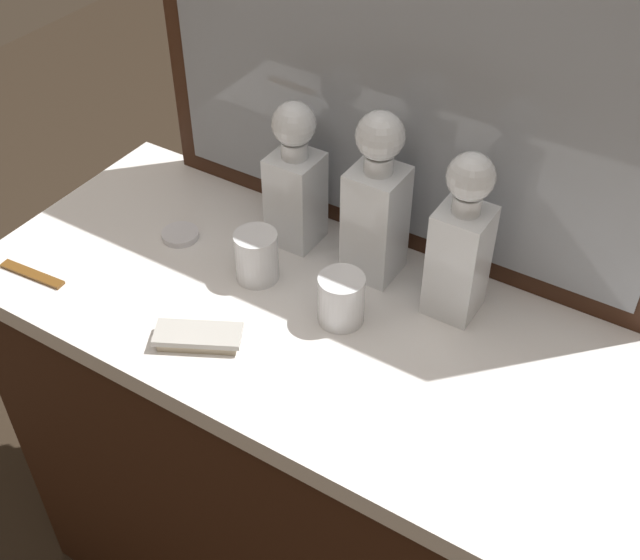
{
  "coord_description": "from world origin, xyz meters",
  "views": [
    {
      "loc": [
        0.52,
        -0.83,
        1.84
      ],
      "look_at": [
        0.0,
        0.0,
        0.99
      ],
      "focal_mm": 45.19,
      "sensor_mm": 36.0,
      "label": 1
    }
  ],
  "objects_px": {
    "crystal_tumbler_left": "(341,301)",
    "silver_brush_left": "(198,337)",
    "crystal_decanter_front": "(460,251)",
    "crystal_decanter_rear": "(376,212)",
    "crystal_decanter_far_left": "(295,188)",
    "porcelain_dish": "(180,235)",
    "tortoiseshell_comb": "(32,274)",
    "crystal_tumbler_center": "(257,258)"
  },
  "relations": [
    {
      "from": "crystal_decanter_front",
      "to": "crystal_tumbler_center",
      "type": "xyz_separation_m",
      "value": [
        -0.33,
        -0.11,
        -0.08
      ]
    },
    {
      "from": "crystal_decanter_rear",
      "to": "silver_brush_left",
      "type": "relative_size",
      "value": 2.09
    },
    {
      "from": "porcelain_dish",
      "to": "tortoiseshell_comb",
      "type": "distance_m",
      "value": 0.27
    },
    {
      "from": "crystal_tumbler_left",
      "to": "porcelain_dish",
      "type": "distance_m",
      "value": 0.37
    },
    {
      "from": "crystal_decanter_front",
      "to": "tortoiseshell_comb",
      "type": "height_order",
      "value": "crystal_decanter_front"
    },
    {
      "from": "tortoiseshell_comb",
      "to": "crystal_decanter_far_left",
      "type": "bearing_deg",
      "value": 44.96
    },
    {
      "from": "crystal_decanter_far_left",
      "to": "crystal_tumbler_left",
      "type": "height_order",
      "value": "crystal_decanter_far_left"
    },
    {
      "from": "crystal_decanter_front",
      "to": "crystal_decanter_far_left",
      "type": "height_order",
      "value": "crystal_decanter_front"
    },
    {
      "from": "crystal_decanter_front",
      "to": "porcelain_dish",
      "type": "bearing_deg",
      "value": -169.7
    },
    {
      "from": "crystal_tumbler_left",
      "to": "silver_brush_left",
      "type": "height_order",
      "value": "crystal_tumbler_left"
    },
    {
      "from": "crystal_decanter_far_left",
      "to": "porcelain_dish",
      "type": "bearing_deg",
      "value": -148.58
    },
    {
      "from": "porcelain_dish",
      "to": "tortoiseshell_comb",
      "type": "xyz_separation_m",
      "value": [
        -0.15,
        -0.22,
        -0.0
      ]
    },
    {
      "from": "silver_brush_left",
      "to": "tortoiseshell_comb",
      "type": "relative_size",
      "value": 1.12
    },
    {
      "from": "crystal_decanter_rear",
      "to": "crystal_tumbler_center",
      "type": "distance_m",
      "value": 0.22
    },
    {
      "from": "crystal_tumbler_left",
      "to": "silver_brush_left",
      "type": "xyz_separation_m",
      "value": [
        -0.17,
        -0.17,
        -0.03
      ]
    },
    {
      "from": "crystal_tumbler_center",
      "to": "tortoiseshell_comb",
      "type": "xyz_separation_m",
      "value": [
        -0.34,
        -0.21,
        -0.04
      ]
    },
    {
      "from": "crystal_decanter_far_left",
      "to": "silver_brush_left",
      "type": "distance_m",
      "value": 0.33
    },
    {
      "from": "crystal_decanter_rear",
      "to": "tortoiseshell_comb",
      "type": "xyz_separation_m",
      "value": [
        -0.5,
        -0.33,
        -0.12
      ]
    },
    {
      "from": "crystal_decanter_far_left",
      "to": "tortoiseshell_comb",
      "type": "distance_m",
      "value": 0.49
    },
    {
      "from": "crystal_tumbler_left",
      "to": "porcelain_dish",
      "type": "height_order",
      "value": "crystal_tumbler_left"
    },
    {
      "from": "crystal_decanter_front",
      "to": "silver_brush_left",
      "type": "xyz_separation_m",
      "value": [
        -0.31,
        -0.29,
        -0.11
      ]
    },
    {
      "from": "crystal_tumbler_left",
      "to": "silver_brush_left",
      "type": "distance_m",
      "value": 0.24
    },
    {
      "from": "crystal_tumbler_center",
      "to": "crystal_tumbler_left",
      "type": "bearing_deg",
      "value": -4.73
    },
    {
      "from": "silver_brush_left",
      "to": "porcelain_dish",
      "type": "bearing_deg",
      "value": 135.41
    },
    {
      "from": "crystal_tumbler_center",
      "to": "crystal_tumbler_left",
      "type": "distance_m",
      "value": 0.18
    },
    {
      "from": "crystal_decanter_far_left",
      "to": "crystal_tumbler_left",
      "type": "distance_m",
      "value": 0.24
    },
    {
      "from": "crystal_tumbler_left",
      "to": "crystal_tumbler_center",
      "type": "bearing_deg",
      "value": 175.27
    },
    {
      "from": "silver_brush_left",
      "to": "tortoiseshell_comb",
      "type": "bearing_deg",
      "value": -175.95
    },
    {
      "from": "tortoiseshell_comb",
      "to": "crystal_decanter_rear",
      "type": "bearing_deg",
      "value": 33.54
    },
    {
      "from": "crystal_decanter_far_left",
      "to": "crystal_decanter_rear",
      "type": "bearing_deg",
      "value": -1.45
    },
    {
      "from": "silver_brush_left",
      "to": "porcelain_dish",
      "type": "distance_m",
      "value": 0.28
    },
    {
      "from": "crystal_decanter_far_left",
      "to": "crystal_decanter_rear",
      "type": "height_order",
      "value": "crystal_decanter_rear"
    },
    {
      "from": "crystal_decanter_front",
      "to": "crystal_tumbler_left",
      "type": "height_order",
      "value": "crystal_decanter_front"
    },
    {
      "from": "crystal_decanter_far_left",
      "to": "crystal_tumbler_center",
      "type": "bearing_deg",
      "value": -89.02
    },
    {
      "from": "crystal_tumbler_left",
      "to": "porcelain_dish",
      "type": "xyz_separation_m",
      "value": [
        -0.37,
        0.03,
        -0.03
      ]
    },
    {
      "from": "crystal_decanter_far_left",
      "to": "porcelain_dish",
      "type": "height_order",
      "value": "crystal_decanter_far_left"
    },
    {
      "from": "crystal_decanter_rear",
      "to": "silver_brush_left",
      "type": "distance_m",
      "value": 0.36
    },
    {
      "from": "crystal_decanter_front",
      "to": "crystal_decanter_far_left",
      "type": "xyz_separation_m",
      "value": [
        -0.33,
        0.02,
        -0.01
      ]
    },
    {
      "from": "crystal_decanter_far_left",
      "to": "silver_brush_left",
      "type": "xyz_separation_m",
      "value": [
        0.02,
        -0.31,
        -0.1
      ]
    },
    {
      "from": "crystal_decanter_rear",
      "to": "crystal_decanter_far_left",
      "type": "bearing_deg",
      "value": 178.55
    },
    {
      "from": "crystal_decanter_rear",
      "to": "tortoiseshell_comb",
      "type": "relative_size",
      "value": 2.33
    },
    {
      "from": "crystal_decanter_front",
      "to": "crystal_tumbler_center",
      "type": "height_order",
      "value": "crystal_decanter_front"
    }
  ]
}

